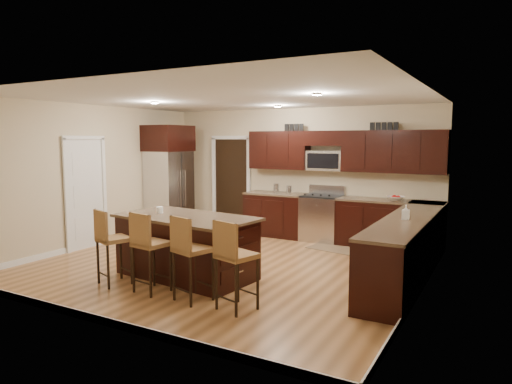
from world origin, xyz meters
The scene contains 24 objects.
floor centered at (0.00, 0.00, 0.00)m, with size 6.00×6.00×0.00m, color #A47041.
ceiling centered at (0.00, 0.00, 2.70)m, with size 6.00×6.00×0.00m, color silver.
wall_back centered at (0.00, 2.75, 1.35)m, with size 6.00×6.00×0.00m, color #C6B58F.
wall_left centered at (-3.00, 0.00, 1.35)m, with size 5.50×5.50×0.00m, color #C6B58F.
wall_right centered at (3.00, 0.00, 1.35)m, with size 5.50×5.50×0.00m, color #C6B58F.
base_cabinets centered at (1.90, 1.45, 0.46)m, with size 4.02×3.96×0.92m.
upper_cabinets centered at (1.04, 2.58, 1.84)m, with size 4.00×0.33×0.80m.
range centered at (0.68, 2.45, 0.47)m, with size 0.76×0.64×1.11m.
microwave centered at (0.68, 2.60, 1.62)m, with size 0.76×0.31×0.40m, color silver.
doorway centered at (-1.65, 2.73, 1.03)m, with size 0.85×0.03×2.06m, color black.
pantry_door centered at (-2.98, -0.30, 1.02)m, with size 0.03×0.80×2.04m, color white.
letter_decor centered at (0.90, 2.58, 2.29)m, with size 2.20×0.03×0.15m, color black, non-canonical shape.
island centered at (-0.21, -0.84, 0.43)m, with size 2.23×1.34×0.92m.
stool_left centered at (-0.91, -1.68, 0.67)m, with size 0.51×0.51×1.07m.
stool_mid centered at (-0.20, -1.68, 0.68)m, with size 0.46×0.46×1.09m.
stool_right centered at (0.48, -1.68, 0.69)m, with size 0.51×0.51×1.10m.
refrigerator centered at (-2.62, 1.68, 1.21)m, with size 0.79×0.95×2.35m.
floor_mat centered at (1.18, 1.92, 0.01)m, with size 0.98×0.65×0.01m, color brown.
fruit_bowl centered at (2.13, 2.45, 0.96)m, with size 0.32×0.32×0.08m, color silver.
soap_bottle centered at (2.70, 0.42, 1.02)m, with size 0.09×0.10×0.21m, color #B2B2B2.
canister_tall centered at (-0.35, 2.45, 1.02)m, with size 0.12×0.12×0.19m, color silver.
canister_short centered at (-0.05, 2.45, 1.00)m, with size 0.11×0.11×0.17m, color silver.
island_jar centered at (-0.71, -0.84, 0.97)m, with size 0.10×0.10×0.10m, color white.
stool_extra centered at (1.13, -1.68, 0.69)m, with size 0.51×0.51×1.10m.
Camera 1 is at (3.93, -6.16, 2.05)m, focal length 32.00 mm.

